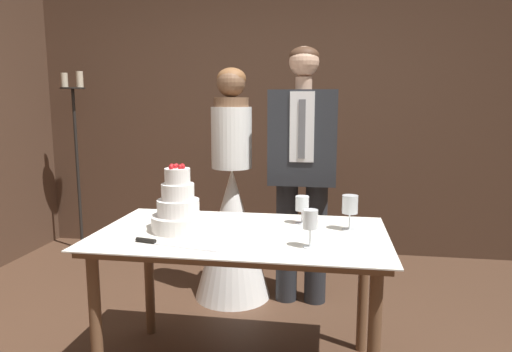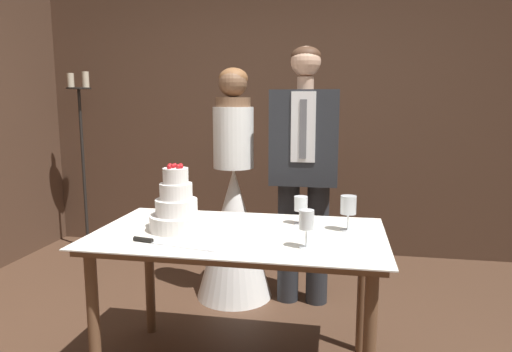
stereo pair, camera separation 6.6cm
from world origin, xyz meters
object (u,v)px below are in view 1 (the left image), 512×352
at_px(cake_knife, 161,243).
at_px(candle_stand, 78,169).
at_px(wine_glass_far, 310,221).
at_px(bride, 232,216).
at_px(cake_table, 241,249).
at_px(tiered_cake, 178,209).
at_px(wine_glass_middle, 302,205).
at_px(wine_glass_near, 350,206).
at_px(groom, 302,163).

relative_size(cake_knife, candle_stand, 0.25).
xyz_separation_m(wine_glass_far, candle_stand, (-2.24, 1.93, -0.09)).
bearing_deg(bride, cake_knife, -93.82).
xyz_separation_m(cake_knife, wine_glass_far, (0.67, 0.06, 0.12)).
relative_size(cake_table, cake_knife, 3.42).
bearing_deg(tiered_cake, wine_glass_middle, 20.87).
relative_size(cake_knife, wine_glass_far, 2.43).
xyz_separation_m(wine_glass_near, candle_stand, (-2.42, 1.62, -0.09)).
distance_m(cake_knife, groom, 1.33).
xyz_separation_m(wine_glass_middle, bride, (-0.53, 0.72, -0.26)).
xyz_separation_m(tiered_cake, wine_glass_near, (0.85, 0.14, 0.01)).
distance_m(cake_knife, wine_glass_far, 0.68).
bearing_deg(cake_table, wine_glass_middle, 36.47).
xyz_separation_m(wine_glass_near, bride, (-0.78, 0.80, -0.28)).
xyz_separation_m(cake_table, groom, (0.25, 0.93, 0.32)).
relative_size(cake_knife, wine_glass_middle, 2.80).
height_order(cake_table, bride, bride).
bearing_deg(candle_stand, tiered_cake, -48.20).
relative_size(wine_glass_near, wine_glass_far, 1.04).
bearing_deg(cake_knife, wine_glass_middle, 48.94).
distance_m(cake_table, groom, 1.01).
bearing_deg(cake_table, wine_glass_near, 13.33).
relative_size(cake_table, wine_glass_far, 8.32).
relative_size(tiered_cake, groom, 0.19).
bearing_deg(wine_glass_near, tiered_cake, -170.38).
xyz_separation_m(tiered_cake, groom, (0.56, 0.95, 0.12)).
bearing_deg(wine_glass_far, wine_glass_middle, 98.41).
bearing_deg(cake_knife, wine_glass_near, 35.56).
relative_size(wine_glass_near, bride, 0.11).
relative_size(wine_glass_near, candle_stand, 0.11).
bearing_deg(cake_table, tiered_cake, -176.77).
bearing_deg(groom, cake_knife, -115.76).
height_order(bride, groom, groom).
bearing_deg(wine_glass_middle, candle_stand, 144.92).
relative_size(wine_glass_far, candle_stand, 0.10).
xyz_separation_m(wine_glass_middle, groom, (-0.04, 0.72, 0.13)).
xyz_separation_m(wine_glass_near, groom, (-0.29, 0.80, 0.11)).
height_order(cake_knife, candle_stand, candle_stand).
distance_m(wine_glass_middle, bride, 0.93).
relative_size(wine_glass_far, groom, 0.10).
distance_m(cake_knife, bride, 1.19).
distance_m(wine_glass_near, bride, 1.15).
distance_m(wine_glass_middle, candle_stand, 2.66).
height_order(cake_table, wine_glass_far, wine_glass_far).
relative_size(tiered_cake, wine_glass_near, 1.89).
height_order(wine_glass_near, groom, groom).
xyz_separation_m(cake_table, tiered_cake, (-0.32, -0.02, 0.20)).
bearing_deg(candle_stand, wine_glass_far, -40.79).
bearing_deg(cake_knife, candle_stand, 139.85).
bearing_deg(candle_stand, bride, -26.31).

